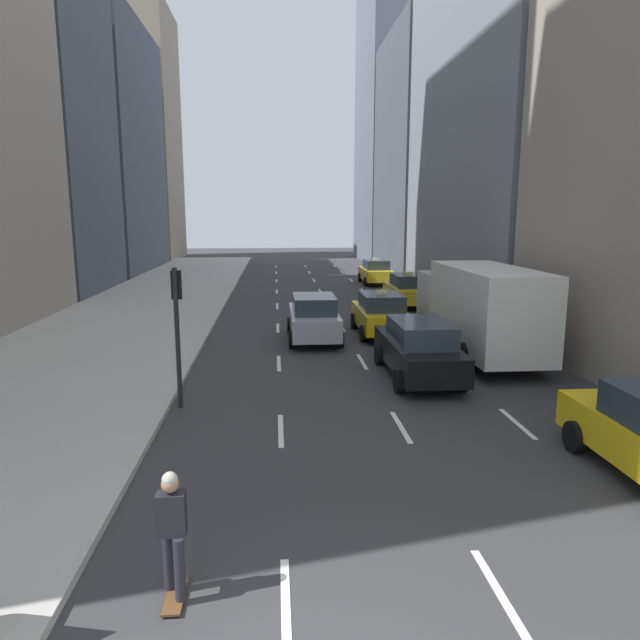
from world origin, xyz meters
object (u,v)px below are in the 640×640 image
object	(u,v)px
sedan_silver_behind	(314,317)
traffic_light_pole	(177,314)
sedan_black_near	(418,348)
taxi_fourth	(407,290)
box_truck	(478,306)
taxi_lead	(375,272)
skateboarder	(172,530)
taxi_second	(380,314)

from	to	relation	value
sedan_silver_behind	traffic_light_pole	distance (m)	8.65
sedan_black_near	sedan_silver_behind	bearing A→B (deg)	117.26
sedan_silver_behind	sedan_black_near	bearing A→B (deg)	-62.74
taxi_fourth	sedan_silver_behind	bearing A→B (deg)	-124.60
box_truck	taxi_lead	bearing A→B (deg)	90.00
taxi_lead	sedan_black_near	world-z (taller)	taxi_lead
taxi_fourth	traffic_light_pole	world-z (taller)	traffic_light_pole
sedan_silver_behind	skateboarder	size ratio (longest dim) A/B	2.60
taxi_fourth	sedan_black_near	xyz separation A→B (m)	(-2.80, -13.55, 0.02)
sedan_silver_behind	taxi_lead	bearing A→B (deg)	72.71
sedan_black_near	skateboarder	xyz separation A→B (m)	(-5.62, -9.72, 0.06)
sedan_black_near	box_truck	world-z (taller)	box_truck
taxi_second	skateboarder	xyz separation A→B (m)	(-5.62, -16.02, 0.08)
traffic_light_pole	taxi_second	bearing A→B (deg)	51.28
skateboarder	box_truck	bearing A→B (deg)	56.17
taxi_lead	taxi_fourth	world-z (taller)	same
sedan_black_near	sedan_silver_behind	size ratio (longest dim) A/B	1.09
sedan_black_near	skateboarder	world-z (taller)	sedan_black_near
box_truck	traffic_light_pole	size ratio (longest dim) A/B	2.33
taxi_second	traffic_light_pole	xyz separation A→B (m)	(-6.75, -8.42, 1.53)
sedan_black_near	traffic_light_pole	size ratio (longest dim) A/B	1.37
taxi_lead	box_truck	xyz separation A→B (m)	(0.00, -20.58, 0.83)
sedan_black_near	traffic_light_pole	world-z (taller)	traffic_light_pole
taxi_second	sedan_black_near	bearing A→B (deg)	-90.00
taxi_fourth	skateboarder	distance (m)	24.75
taxi_fourth	traffic_light_pole	size ratio (longest dim) A/B	1.22
taxi_fourth	traffic_light_pole	xyz separation A→B (m)	(-9.55, -15.67, 1.53)
taxi_second	sedan_silver_behind	size ratio (longest dim) A/B	0.97
taxi_lead	taxi_second	xyz separation A→B (m)	(-2.80, -17.12, 0.00)
traffic_light_pole	taxi_lead	bearing A→B (deg)	69.49
sedan_black_near	sedan_silver_behind	xyz separation A→B (m)	(-2.80, 5.43, 0.01)
taxi_lead	taxi_second	bearing A→B (deg)	-99.29
taxi_lead	taxi_fourth	bearing A→B (deg)	-90.00
box_truck	taxi_second	bearing A→B (deg)	128.92
skateboarder	taxi_second	bearing A→B (deg)	70.69
taxi_lead	skateboarder	distance (m)	34.19
sedan_silver_behind	traffic_light_pole	bearing A→B (deg)	-117.62
taxi_second	traffic_light_pole	distance (m)	10.90
box_truck	skateboarder	world-z (taller)	box_truck
sedan_silver_behind	skateboarder	bearing A→B (deg)	-100.53
taxi_lead	traffic_light_pole	world-z (taller)	traffic_light_pole
taxi_fourth	traffic_light_pole	distance (m)	18.41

